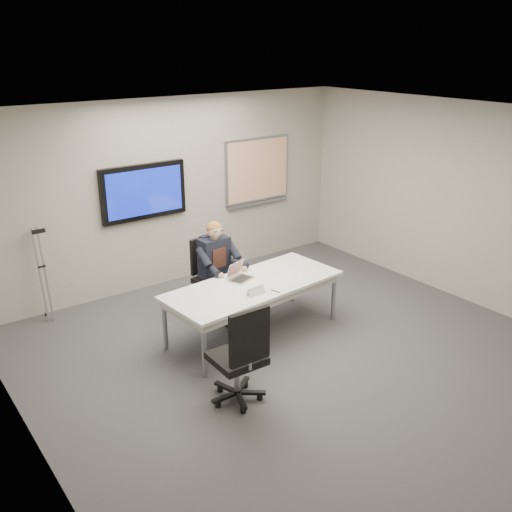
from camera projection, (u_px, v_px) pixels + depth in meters
floor at (301, 358)px, 6.79m from camera, size 6.00×6.00×0.02m
ceiling at (308, 119)px, 5.79m from camera, size 6.00×6.00×0.02m
wall_back at (173, 193)px, 8.55m from camera, size 6.00×0.02×2.80m
wall_left at (24, 323)px, 4.63m from camera, size 0.02×6.00×2.80m
wall_right at (467, 204)px, 7.95m from camera, size 0.02×6.00×2.80m
conference_table at (254, 289)px, 7.13m from camera, size 2.36×1.14×0.71m
tv_display at (144, 192)px, 8.19m from camera, size 1.30×0.09×0.80m
whiteboard at (257, 171)px, 9.33m from camera, size 1.25×0.08×1.10m
office_chair_far at (212, 288)px, 7.90m from camera, size 0.57×0.57×1.03m
office_chair_near at (240, 372)px, 5.85m from camera, size 0.55×0.55×1.13m
seated_person at (222, 280)px, 7.65m from camera, size 0.42×0.71×1.31m
crutch at (42, 273)px, 7.51m from camera, size 0.32×0.53×1.36m
laptop at (239, 275)px, 7.23m from camera, size 0.34×0.35×0.21m
name_tent at (256, 291)px, 6.78m from camera, size 0.24×0.08×0.09m
pen at (276, 291)px, 6.87m from camera, size 0.05×0.13×0.01m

